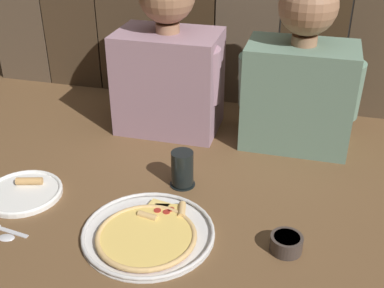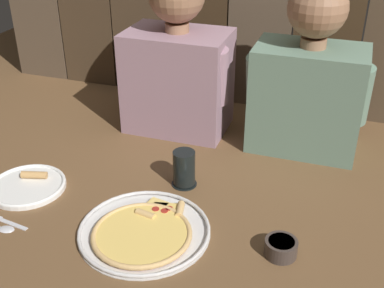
# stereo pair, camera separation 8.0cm
# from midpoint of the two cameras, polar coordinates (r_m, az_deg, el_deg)

# --- Properties ---
(ground_plane) EXTENTS (3.20, 3.20, 0.00)m
(ground_plane) POSITION_cam_midpoint_polar(r_m,az_deg,el_deg) (1.33, 1.53, -9.01)
(ground_plane) COLOR brown
(pizza_tray) EXTENTS (0.34, 0.34, 0.03)m
(pizza_tray) POSITION_cam_midpoint_polar(r_m,az_deg,el_deg) (1.29, -3.82, -10.12)
(pizza_tray) COLOR silver
(pizza_tray) RESTS_ON ground
(dinner_plate) EXTENTS (0.22, 0.22, 0.03)m
(dinner_plate) POSITION_cam_midpoint_polar(r_m,az_deg,el_deg) (1.52, -17.15, -4.66)
(dinner_plate) COLOR white
(dinner_plate) RESTS_ON ground
(drinking_glass) EXTENTS (0.08, 0.08, 0.11)m
(drinking_glass) POSITION_cam_midpoint_polar(r_m,az_deg,el_deg) (1.45, 0.65, -2.92)
(drinking_glass) COLOR black
(drinking_glass) RESTS_ON ground
(dipping_bowl) EXTENTS (0.08, 0.08, 0.04)m
(dipping_bowl) POSITION_cam_midpoint_polar(r_m,az_deg,el_deg) (1.24, 12.16, -11.66)
(dipping_bowl) COLOR #3D332D
(dipping_bowl) RESTS_ON ground
(table_knife) EXTENTS (0.16, 0.04, 0.01)m
(table_knife) POSITION_cam_midpoint_polar(r_m,az_deg,el_deg) (1.41, -19.50, -8.43)
(table_knife) COLOR silver
(table_knife) RESTS_ON ground
(diner_left) EXTENTS (0.39, 0.23, 0.58)m
(diner_left) POSITION_cam_midpoint_polar(r_m,az_deg,el_deg) (1.70, -0.33, 9.95)
(diner_left) COLOR gray
(diner_left) RESTS_ON ground
(diner_right) EXTENTS (0.39, 0.22, 0.57)m
(diner_right) POSITION_cam_midpoint_polar(r_m,az_deg,el_deg) (1.62, 14.89, 7.78)
(diner_right) COLOR slate
(diner_right) RESTS_ON ground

